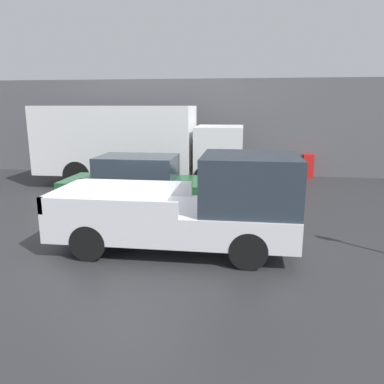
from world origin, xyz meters
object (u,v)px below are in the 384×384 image
car (135,181)px  delivery_truck (134,142)px  newspaper_box (308,166)px  pickup_truck (200,206)px

car → delivery_truck: 3.55m
car → delivery_truck: bearing=106.7°
delivery_truck → car: bearing=-73.3°
car → delivery_truck: size_ratio=0.54×
car → newspaper_box: size_ratio=4.18×
pickup_truck → car: pickup_truck is taller
pickup_truck → delivery_truck: size_ratio=0.66×
pickup_truck → newspaper_box: bearing=67.4°
pickup_truck → car: (-2.44, 3.33, -0.17)m
delivery_truck → newspaper_box: delivery_truck is taller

